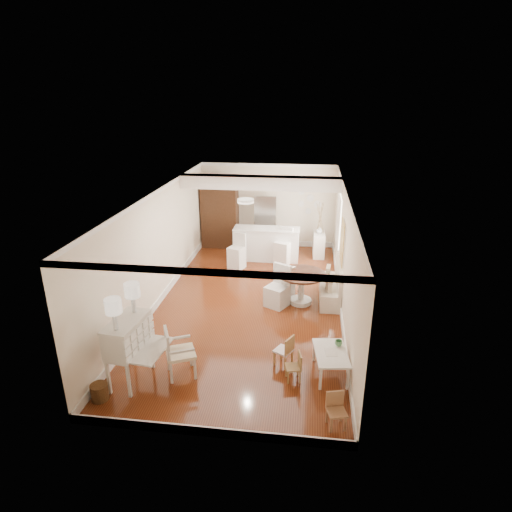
% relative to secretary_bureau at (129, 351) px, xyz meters
% --- Properties ---
extents(room, '(9.00, 9.04, 2.82)m').
position_rel_secretary_bureau_xyz_m(room, '(1.74, 3.63, 1.36)').
color(room, maroon).
rests_on(room, ground).
extents(secretary_bureau, '(1.07, 1.09, 1.24)m').
position_rel_secretary_bureau_xyz_m(secretary_bureau, '(0.00, 0.00, 0.00)').
color(secretary_bureau, silver).
rests_on(secretary_bureau, ground).
extents(gustavian_armchair, '(0.74, 0.74, 0.97)m').
position_rel_secretary_bureau_xyz_m(gustavian_armchair, '(0.85, 0.28, -0.14)').
color(gustavian_armchair, beige).
rests_on(gustavian_armchair, ground).
extents(wicker_basket, '(0.37, 0.37, 0.30)m').
position_rel_secretary_bureau_xyz_m(wicker_basket, '(-0.35, -0.58, -0.47)').
color(wicker_basket, '#57361B').
rests_on(wicker_basket, ground).
extents(kids_table, '(0.70, 1.03, 0.48)m').
position_rel_secretary_bureau_xyz_m(kids_table, '(3.60, 0.63, -0.38)').
color(kids_table, white).
rests_on(kids_table, ground).
extents(kids_chair_a, '(0.33, 0.33, 0.57)m').
position_rel_secretary_bureau_xyz_m(kids_chair_a, '(2.92, 0.38, -0.34)').
color(kids_chair_a, '#9E7A48').
rests_on(kids_chair_a, ground).
extents(kids_chair_b, '(0.42, 0.42, 0.65)m').
position_rel_secretary_bureau_xyz_m(kids_chair_b, '(2.71, 0.84, -0.30)').
color(kids_chair_b, tan).
rests_on(kids_chair_b, ground).
extents(kids_chair_c, '(0.35, 0.35, 0.60)m').
position_rel_secretary_bureau_xyz_m(kids_chair_c, '(3.65, -0.72, -0.32)').
color(kids_chair_c, '#9C6B47').
rests_on(kids_chair_c, ground).
extents(banquette, '(0.52, 1.60, 0.98)m').
position_rel_secretary_bureau_xyz_m(banquette, '(3.69, 3.80, -0.13)').
color(banquette, silver).
rests_on(banquette, ground).
extents(dining_table, '(1.21, 1.21, 0.81)m').
position_rel_secretary_bureau_xyz_m(dining_table, '(2.97, 3.49, -0.22)').
color(dining_table, '#452216').
rests_on(dining_table, ground).
extents(slip_chair_near, '(0.68, 0.68, 1.04)m').
position_rel_secretary_bureau_xyz_m(slip_chair_near, '(2.39, 3.29, -0.10)').
color(slip_chair_near, white).
rests_on(slip_chair_near, ground).
extents(slip_chair_far, '(0.58, 0.58, 0.85)m').
position_rel_secretary_bureau_xyz_m(slip_chair_far, '(2.53, 3.84, -0.20)').
color(slip_chair_far, white).
rests_on(slip_chair_far, ground).
extents(breakfast_counter, '(2.05, 0.65, 1.03)m').
position_rel_secretary_bureau_xyz_m(breakfast_counter, '(1.80, 6.40, -0.11)').
color(breakfast_counter, white).
rests_on(breakfast_counter, ground).
extents(bar_stool_left, '(0.55, 0.55, 1.07)m').
position_rel_secretary_bureau_xyz_m(bar_stool_left, '(0.99, 5.55, -0.09)').
color(bar_stool_left, silver).
rests_on(bar_stool_left, ground).
extents(bar_stool_right, '(0.58, 0.58, 1.12)m').
position_rel_secretary_bureau_xyz_m(bar_stool_right, '(2.34, 6.13, -0.06)').
color(bar_stool_right, white).
rests_on(bar_stool_right, ground).
extents(pantry_cabinet, '(1.20, 0.60, 2.30)m').
position_rel_secretary_bureau_xyz_m(pantry_cabinet, '(0.10, 7.48, 0.53)').
color(pantry_cabinet, '#381E11').
rests_on(pantry_cabinet, ground).
extents(fridge, '(0.75, 0.65, 1.80)m').
position_rel_secretary_bureau_xyz_m(fridge, '(2.00, 7.45, 0.28)').
color(fridge, silver).
rests_on(fridge, ground).
extents(sideboard, '(0.38, 0.81, 0.76)m').
position_rel_secretary_bureau_xyz_m(sideboard, '(3.44, 6.95, -0.24)').
color(sideboard, silver).
rests_on(sideboard, ground).
extents(pencil_cup, '(0.18, 0.18, 0.11)m').
position_rel_secretary_bureau_xyz_m(pencil_cup, '(3.74, 0.87, -0.08)').
color(pencil_cup, '#589863').
rests_on(pencil_cup, kids_table).
extents(branch_vase, '(0.26, 0.26, 0.21)m').
position_rel_secretary_bureau_xyz_m(branch_vase, '(3.43, 6.94, 0.25)').
color(branch_vase, silver).
rests_on(branch_vase, sideboard).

